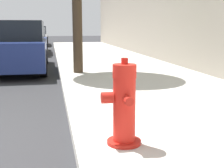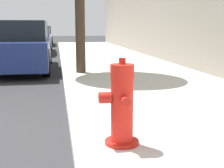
# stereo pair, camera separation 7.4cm
# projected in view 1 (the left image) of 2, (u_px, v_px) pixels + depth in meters

# --- Properties ---
(fire_hydrant) EXTENTS (0.39, 0.41, 0.84)m
(fire_hydrant) POSITION_uv_depth(u_px,v_px,m) (124.00, 106.00, 2.98)
(fire_hydrant) COLOR red
(fire_hydrant) RESTS_ON sidewalk_slab
(parked_car_near) EXTENTS (1.70, 4.34, 1.41)m
(parked_car_near) POSITION_uv_depth(u_px,v_px,m) (17.00, 47.00, 8.91)
(parked_car_near) COLOR navy
(parked_car_near) RESTS_ON ground_plane
(parked_car_mid) EXTENTS (1.74, 4.60, 1.23)m
(parked_car_mid) POSITION_uv_depth(u_px,v_px,m) (28.00, 40.00, 14.78)
(parked_car_mid) COLOR #B7B7BC
(parked_car_mid) RESTS_ON ground_plane
(parked_car_far) EXTENTS (1.89, 4.54, 1.28)m
(parked_car_far) POSITION_uv_depth(u_px,v_px,m) (33.00, 36.00, 21.01)
(parked_car_far) COLOR silver
(parked_car_far) RESTS_ON ground_plane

